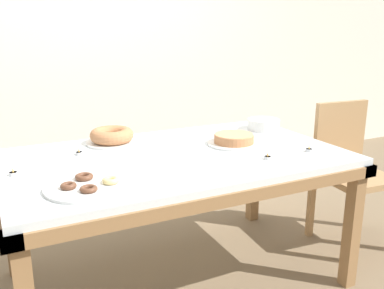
% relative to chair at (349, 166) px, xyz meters
% --- Properties ---
extents(ground_plane, '(12.00, 12.00, 0.00)m').
position_rel_chair_xyz_m(ground_plane, '(-1.23, 0.05, -0.52)').
color(ground_plane, '#7A664C').
extents(wall_back, '(8.00, 0.10, 2.60)m').
position_rel_chair_xyz_m(wall_back, '(-1.23, 1.90, 0.78)').
color(wall_back, silver).
rests_on(wall_back, ground).
extents(dining_table, '(1.81, 1.08, 0.76)m').
position_rel_chair_xyz_m(dining_table, '(-1.23, 0.05, 0.16)').
color(dining_table, silver).
rests_on(dining_table, ground).
extents(chair, '(0.45, 0.45, 0.94)m').
position_rel_chair_xyz_m(chair, '(0.00, 0.00, 0.00)').
color(chair, tan).
rests_on(chair, ground).
extents(cake_chocolate_round, '(0.31, 0.31, 0.06)m').
position_rel_chair_xyz_m(cake_chocolate_round, '(-0.85, 0.08, 0.26)').
color(cake_chocolate_round, white).
rests_on(cake_chocolate_round, dining_table).
extents(cake_golden_bundt, '(0.30, 0.30, 0.09)m').
position_rel_chair_xyz_m(cake_golden_bundt, '(-1.48, 0.41, 0.28)').
color(cake_golden_bundt, white).
rests_on(cake_golden_bundt, dining_table).
extents(pastry_platter, '(0.37, 0.37, 0.04)m').
position_rel_chair_xyz_m(pastry_platter, '(-1.77, -0.24, 0.25)').
color(pastry_platter, white).
rests_on(pastry_platter, dining_table).
extents(plate_stack, '(0.21, 0.21, 0.07)m').
position_rel_chair_xyz_m(plate_stack, '(-0.48, 0.31, 0.27)').
color(plate_stack, white).
rests_on(plate_stack, dining_table).
extents(tealight_right_edge, '(0.04, 0.04, 0.04)m').
position_rel_chair_xyz_m(tealight_right_edge, '(-0.84, -0.24, 0.25)').
color(tealight_right_edge, silver).
rests_on(tealight_right_edge, dining_table).
extents(tealight_near_cakes, '(0.04, 0.04, 0.04)m').
position_rel_chair_xyz_m(tealight_near_cakes, '(-0.56, -0.23, 0.25)').
color(tealight_near_cakes, silver).
rests_on(tealight_near_cakes, dining_table).
extents(tealight_near_front, '(0.04, 0.04, 0.04)m').
position_rel_chair_xyz_m(tealight_near_front, '(-1.70, 0.27, 0.25)').
color(tealight_near_front, silver).
rests_on(tealight_near_front, dining_table).
extents(tealight_centre, '(0.04, 0.04, 0.04)m').
position_rel_chair_xyz_m(tealight_centre, '(-2.04, 0.08, 0.25)').
color(tealight_centre, silver).
rests_on(tealight_centre, dining_table).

